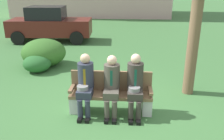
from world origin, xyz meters
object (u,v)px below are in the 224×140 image
park_bench (111,94)px  shrub_near_bench (37,63)px  seated_man_left (85,82)px  parked_car_near (50,24)px  seated_man_middle (112,83)px  shrub_mid_lawn (44,53)px  seated_man_right (135,83)px

park_bench → shrub_near_bench: bearing=137.2°
seated_man_left → park_bench: bearing=13.2°
parked_car_near → seated_man_middle: bearing=-63.0°
park_bench → shrub_mid_lawn: size_ratio=1.19×
shrub_near_bench → shrub_mid_lawn: bearing=87.4°
seated_man_middle → shrub_mid_lawn: size_ratio=0.87×
seated_man_left → seated_man_middle: bearing=0.4°
park_bench → parked_car_near: 7.55m
park_bench → shrub_near_bench: (-2.56, 2.37, -0.14)m
seated_man_left → seated_man_middle: size_ratio=1.02×
seated_man_left → seated_man_middle: seated_man_left is taller
shrub_near_bench → seated_man_left: bearing=-51.1°
seated_man_middle → park_bench: bearing=100.1°
shrub_near_bench → seated_man_right: bearing=-39.1°
seated_man_right → shrub_near_bench: size_ratio=1.51×
park_bench → seated_man_left: 0.64m
seated_man_right → shrub_near_bench: seated_man_right is taller
seated_man_left → seated_man_right: (1.06, 0.00, 0.01)m
seated_man_left → seated_man_right: 1.06m
seated_man_right → parked_car_near: size_ratio=0.34×
park_bench → seated_man_middle: seated_man_middle is taller
park_bench → parked_car_near: parked_car_near is taller
seated_man_middle → parked_car_near: 7.66m
shrub_mid_lawn → parked_car_near: 3.84m
seated_man_right → shrub_mid_lawn: bearing=134.4°
park_bench → seated_man_right: 0.63m
park_bench → seated_man_right: (0.52, -0.13, 0.33)m
seated_man_middle → parked_car_near: size_ratio=0.33×
shrub_near_bench → parked_car_near: parked_car_near is taller
shrub_near_bench → parked_car_near: 4.45m
seated_man_left → parked_car_near: size_ratio=0.34×
park_bench → seated_man_middle: 0.34m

